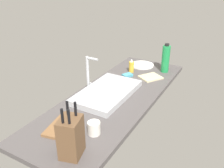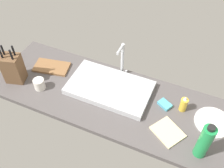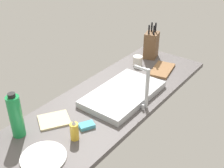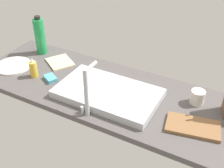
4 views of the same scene
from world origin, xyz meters
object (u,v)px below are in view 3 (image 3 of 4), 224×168
Objects in this scene: sink_basin at (123,94)px; faucet at (146,86)px; soap_bottle at (74,131)px; coffee_mug at (138,61)px; cutting_board at (162,70)px; knife_block at (151,45)px; dish_sponge at (87,126)px; dinner_plate at (43,157)px; dish_towel at (54,120)px; water_bottle at (16,116)px.

faucet is at bearing 84.34° from sink_basin.
sink_basin is at bearing -175.96° from soap_bottle.
soap_bottle is at bearing 12.64° from coffee_mug.
faucet is at bearing 16.63° from cutting_board.
knife_block reaches higher than cutting_board.
sink_basin reaches higher than dish_sponge.
soap_bottle is at bearing 173.13° from dinner_plate.
soap_bottle is 0.72× the size of dish_towel.
water_bottle is (136.99, -5.81, 1.66)cm from knife_block.
knife_block is 137.12cm from water_bottle.
dinner_plate is at bearing 0.92° from sink_basin.
water_bottle reaches higher than dish_towel.
dish_sponge reaches higher than cutting_board.
coffee_mug is (-99.34, -22.28, -1.62)cm from soap_bottle.
dish_sponge reaches higher than dinner_plate.
cutting_board is 2.04× the size of soap_bottle.
dinner_plate is at bearing -0.69° from cutting_board.
dinner_plate is (20.90, -2.52, -5.10)cm from soap_bottle.
water_bottle is at bearing -58.98° from soap_bottle.
faucet is 2.14× the size of soap_bottle.
cutting_board is at bearing 176.99° from sink_basin.
faucet reaches higher than dinner_plate.
faucet is at bearing 163.73° from soap_bottle.
knife_block is at bearing -169.62° from soap_bottle.
coffee_mug is at bearing 177.26° from water_bottle.
dinner_plate is 31.44cm from dish_towel.
coffee_mug reaches higher than cutting_board.
soap_bottle reaches higher than dish_sponge.
coffee_mug is at bearing -79.88° from cutting_board.
soap_bottle is 21.66cm from dinner_plate.
dinner_plate is 2.94× the size of coffee_mug.
sink_basin is 7.23× the size of coffee_mug.
soap_bottle reaches higher than dish_towel.
soap_bottle is at bearing 0.57° from cutting_board.
coffee_mug is (-95.25, -0.68, 3.49)cm from dish_towel.
soap_bottle is (103.13, 1.02, 4.80)cm from cutting_board.
soap_bottle is at bearing 4.04° from sink_basin.
soap_bottle is 101.82cm from coffee_mug.
soap_bottle is at bearing -16.27° from faucet.
faucet is 62.48cm from coffee_mug.
water_bottle is at bearing -16.66° from dish_towel.
soap_bottle is (52.25, 3.69, 3.45)cm from sink_basin.
dish_towel is 21.49cm from dish_sponge.
knife_block is 2.31× the size of soap_bottle.
faucet reaches higher than water_bottle.
knife_block is 1.13× the size of cutting_board.
coffee_mug is at bearing -142.89° from faucet.
knife_block is 22.23cm from coffee_mug.
coffee_mug is at bearing -167.36° from soap_bottle.
sink_basin is at bearing -179.08° from dinner_plate.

